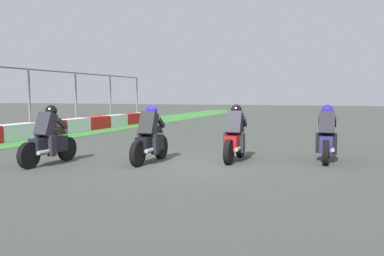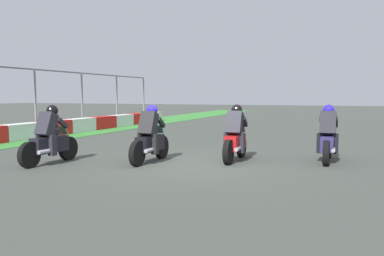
{
  "view_description": "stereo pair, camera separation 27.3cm",
  "coord_description": "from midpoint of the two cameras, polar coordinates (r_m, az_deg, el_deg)",
  "views": [
    {
      "loc": [
        -10.3,
        -3.63,
        1.78
      ],
      "look_at": [
        0.14,
        0.03,
        0.9
      ],
      "focal_mm": 39.79,
      "sensor_mm": 36.0,
      "label": 1
    },
    {
      "loc": [
        -10.21,
        -3.88,
        1.78
      ],
      "look_at": [
        0.14,
        0.03,
        0.9
      ],
      "focal_mm": 39.79,
      "sensor_mm": 36.0,
      "label": 2
    }
  ],
  "objects": [
    {
      "name": "rider_lane_a",
      "position": [
        11.78,
        18.38,
        -1.32
      ],
      "size": [
        2.04,
        0.54,
        1.51
      ],
      "rotation": [
        0.0,
        0.0,
        0.01
      ],
      "color": "black",
      "rests_on": "ground_plane"
    },
    {
      "name": "ground_plane",
      "position": [
        11.06,
        0.61,
        -4.71
      ],
      "size": [
        120.0,
        120.0,
        0.0
      ],
      "primitive_type": "plane",
      "color": "#3F443D"
    },
    {
      "name": "rider_lane_d",
      "position": [
        11.4,
        -17.91,
        -1.5
      ],
      "size": [
        2.04,
        0.55,
        1.51
      ],
      "rotation": [
        0.0,
        0.0,
        -0.05
      ],
      "color": "black",
      "rests_on": "ground_plane"
    },
    {
      "name": "rider_lane_c",
      "position": [
        11.14,
        -4.95,
        -1.43
      ],
      "size": [
        2.04,
        0.54,
        1.51
      ],
      "rotation": [
        0.0,
        0.0,
        -0.01
      ],
      "color": "black",
      "rests_on": "ground_plane"
    },
    {
      "name": "rider_lane_b",
      "position": [
        11.44,
        6.52,
        -1.29
      ],
      "size": [
        2.04,
        0.54,
        1.51
      ],
      "rotation": [
        0.0,
        0.0,
        0.01
      ],
      "color": "black",
      "rests_on": "ground_plane"
    }
  ]
}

